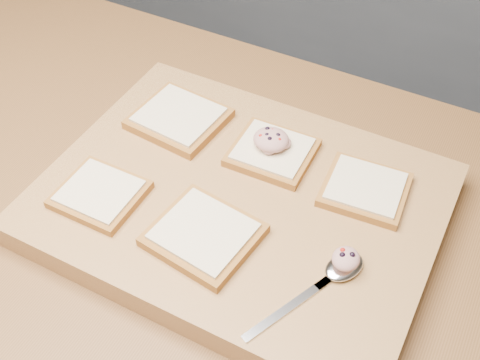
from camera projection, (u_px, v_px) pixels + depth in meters
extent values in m
cube|color=brown|center=(262.00, 251.00, 0.84)|extent=(2.00, 0.80, 0.06)
cube|color=slate|center=(449.00, 20.00, 2.01)|extent=(3.60, 0.60, 0.90)
cube|color=#AD834A|center=(240.00, 204.00, 0.83)|extent=(0.53, 0.40, 0.04)
cube|color=#A3612A|center=(179.00, 119.00, 0.91)|extent=(0.14, 0.13, 0.01)
cube|color=#FFEEC2|center=(179.00, 114.00, 0.90)|extent=(0.12, 0.11, 0.00)
cube|color=#A3612A|center=(272.00, 152.00, 0.86)|extent=(0.12, 0.11, 0.01)
cube|color=#FFEEC2|center=(273.00, 148.00, 0.85)|extent=(0.10, 0.09, 0.00)
cube|color=#A3612A|center=(365.00, 190.00, 0.81)|extent=(0.12, 0.11, 0.01)
cube|color=#FFEEC2|center=(366.00, 186.00, 0.81)|extent=(0.10, 0.09, 0.00)
cube|color=#A3612A|center=(100.00, 194.00, 0.81)|extent=(0.11, 0.10, 0.01)
cube|color=#FFEEC2|center=(99.00, 191.00, 0.80)|extent=(0.09, 0.09, 0.00)
cube|color=#A3612A|center=(204.00, 235.00, 0.76)|extent=(0.14, 0.13, 0.01)
cube|color=#FFEEC2|center=(204.00, 231.00, 0.75)|extent=(0.12, 0.11, 0.00)
ellipsoid|color=tan|center=(271.00, 140.00, 0.85)|extent=(0.05, 0.05, 0.02)
sphere|color=black|center=(278.00, 136.00, 0.84)|extent=(0.01, 0.01, 0.01)
sphere|color=black|center=(267.00, 129.00, 0.85)|extent=(0.01, 0.01, 0.01)
sphere|color=black|center=(270.00, 139.00, 0.84)|extent=(0.01, 0.01, 0.01)
sphere|color=black|center=(267.00, 135.00, 0.84)|extent=(0.01, 0.01, 0.01)
sphere|color=#A5140C|center=(279.00, 140.00, 0.84)|extent=(0.01, 0.01, 0.01)
sphere|color=#A5140C|center=(272.00, 131.00, 0.85)|extent=(0.01, 0.01, 0.01)
sphere|color=#A5140C|center=(261.00, 136.00, 0.84)|extent=(0.01, 0.01, 0.01)
ellipsoid|color=silver|center=(344.00, 266.00, 0.73)|extent=(0.06, 0.07, 0.01)
cube|color=silver|center=(327.00, 280.00, 0.72)|extent=(0.02, 0.04, 0.00)
cube|color=silver|center=(290.00, 307.00, 0.69)|extent=(0.07, 0.13, 0.00)
ellipsoid|color=tan|center=(346.00, 259.00, 0.71)|extent=(0.03, 0.04, 0.02)
sphere|color=black|center=(352.00, 255.00, 0.71)|extent=(0.01, 0.01, 0.01)
sphere|color=black|center=(342.00, 255.00, 0.71)|extent=(0.01, 0.01, 0.01)
sphere|color=#A5140C|center=(343.00, 250.00, 0.71)|extent=(0.01, 0.01, 0.01)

